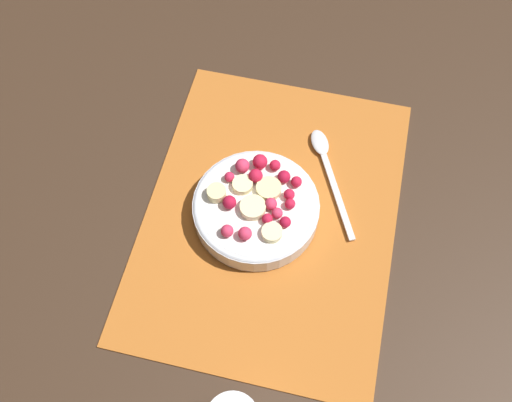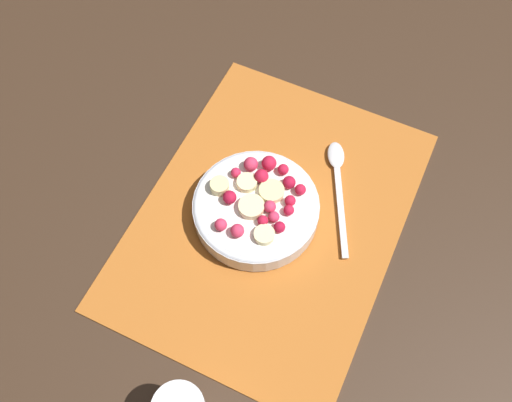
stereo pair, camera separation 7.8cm
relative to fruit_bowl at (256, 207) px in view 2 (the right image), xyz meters
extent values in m
plane|color=#382619|center=(-0.01, 0.02, -0.03)|extent=(3.00, 3.00, 0.00)
cube|color=#B26023|center=(-0.01, 0.02, -0.02)|extent=(0.48, 0.36, 0.01)
cylinder|color=silver|center=(0.00, 0.00, -0.01)|extent=(0.18, 0.18, 0.03)
torus|color=silver|center=(0.00, 0.00, 0.01)|extent=(0.18, 0.18, 0.01)
cylinder|color=white|center=(0.00, 0.00, 0.01)|extent=(0.16, 0.16, 0.00)
cylinder|color=beige|center=(0.01, 0.00, 0.02)|extent=(0.04, 0.04, 0.01)
cylinder|color=beige|center=(-0.02, -0.02, 0.02)|extent=(0.04, 0.04, 0.01)
cylinder|color=beige|center=(0.00, -0.06, 0.02)|extent=(0.03, 0.03, 0.01)
cylinder|color=beige|center=(0.04, 0.03, 0.02)|extent=(0.03, 0.03, 0.01)
cylinder|color=beige|center=(-0.02, 0.01, 0.02)|extent=(0.04, 0.04, 0.01)
sphere|color=#DB3356|center=(0.05, -0.03, 0.02)|extent=(0.02, 0.02, 0.02)
sphere|color=#D12347|center=(-0.03, -0.05, 0.02)|extent=(0.01, 0.01, 0.01)
sphere|color=red|center=(0.00, 0.05, 0.02)|extent=(0.01, 0.01, 0.01)
sphere|color=#DB3356|center=(0.01, 0.03, 0.02)|extent=(0.02, 0.02, 0.02)
sphere|color=red|center=(-0.04, -0.01, 0.02)|extent=(0.02, 0.02, 0.02)
sphere|color=red|center=(-0.06, 0.01, 0.02)|extent=(0.02, 0.02, 0.02)
sphere|color=red|center=(-0.04, 0.05, 0.02)|extent=(0.02, 0.02, 0.02)
sphere|color=red|center=(0.02, 0.02, 0.02)|extent=(0.01, 0.01, 0.01)
sphere|color=#B21433|center=(0.01, -0.03, 0.02)|extent=(0.02, 0.02, 0.02)
sphere|color=#DB3356|center=(-0.05, -0.03, 0.02)|extent=(0.02, 0.02, 0.02)
sphere|color=red|center=(-0.02, 0.04, 0.02)|extent=(0.02, 0.02, 0.02)
sphere|color=#B21433|center=(-0.04, 0.03, 0.02)|extent=(0.02, 0.02, 0.02)
sphere|color=red|center=(-0.06, -0.01, 0.02)|extent=(0.02, 0.02, 0.02)
sphere|color=#DB3356|center=(0.05, 0.00, 0.02)|extent=(0.02, 0.02, 0.02)
sphere|color=#B21433|center=(0.02, 0.05, 0.02)|extent=(0.02, 0.02, 0.02)
sphere|color=#DB3356|center=(0.00, 0.02, 0.02)|extent=(0.02, 0.02, 0.02)
cube|color=silver|center=(-0.05, 0.11, -0.02)|extent=(0.14, 0.07, 0.00)
ellipsoid|color=silver|center=(-0.14, 0.07, -0.02)|extent=(0.05, 0.04, 0.01)
camera|label=1|loc=(0.36, 0.08, 0.71)|focal=40.00mm
camera|label=2|loc=(0.34, 0.16, 0.71)|focal=40.00mm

